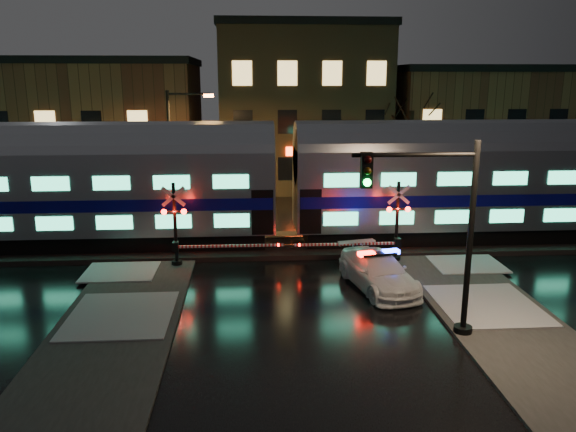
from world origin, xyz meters
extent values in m
plane|color=black|center=(0.00, 0.00, 0.00)|extent=(120.00, 120.00, 0.00)
cube|color=black|center=(0.00, 5.00, 0.12)|extent=(90.00, 4.20, 0.24)
cube|color=#2D2D2D|center=(-6.50, -6.00, 0.06)|extent=(4.00, 20.00, 0.12)
cube|color=#2D2D2D|center=(6.50, -6.00, 0.06)|extent=(4.00, 20.00, 0.12)
cube|color=brown|center=(-13.00, 22.00, 4.50)|extent=(14.00, 10.00, 9.00)
cube|color=brown|center=(2.00, 22.50, 5.75)|extent=(12.00, 11.00, 11.50)
cube|color=brown|center=(15.00, 22.00, 4.25)|extent=(12.00, 10.00, 8.50)
cube|color=black|center=(-13.33, 5.00, 0.64)|extent=(24.00, 2.40, 0.80)
cube|color=#B7BAC1|center=(-13.33, 5.00, 2.94)|extent=(25.00, 3.05, 3.80)
cube|color=#0A0B75|center=(-13.33, 5.00, 2.54)|extent=(24.75, 3.09, 0.55)
cylinder|color=#B7BAC1|center=(-13.33, 5.00, 4.64)|extent=(25.00, 3.05, 3.05)
cube|color=black|center=(12.67, 5.00, 0.64)|extent=(24.00, 2.40, 0.80)
cube|color=#B7BAC1|center=(12.67, 5.00, 2.94)|extent=(25.00, 3.05, 3.80)
cube|color=#0A0B75|center=(12.67, 5.00, 2.54)|extent=(24.75, 3.09, 0.55)
cube|color=#3EEBAB|center=(12.67, 3.45, 1.79)|extent=(21.00, 0.05, 0.62)
cube|color=#3EEBAB|center=(12.67, 3.45, 3.59)|extent=(21.00, 0.05, 0.62)
cylinder|color=#B7BAC1|center=(12.67, 5.00, 4.64)|extent=(25.00, 3.05, 3.05)
imported|color=white|center=(3.00, -0.75, 0.69)|extent=(2.88, 5.07, 1.38)
cube|color=black|center=(3.00, -0.75, 1.42)|extent=(1.49, 0.66, 0.09)
cube|color=#FF0C05|center=(2.49, -0.86, 1.46)|extent=(0.69, 0.45, 0.16)
cube|color=#1426FF|center=(3.51, -0.64, 1.46)|extent=(0.69, 0.45, 0.16)
cylinder|color=black|center=(4.52, 2.40, 0.14)|extent=(0.46, 0.46, 0.28)
cylinder|color=black|center=(4.52, 2.40, 1.84)|extent=(0.15, 0.15, 3.68)
sphere|color=#FF0C05|center=(4.10, 2.22, 2.49)|extent=(0.24, 0.24, 0.24)
sphere|color=#FF0C05|center=(4.93, 2.22, 2.49)|extent=(0.24, 0.24, 0.24)
cube|color=white|center=(2.22, 2.15, 0.97)|extent=(4.61, 0.10, 0.10)
cube|color=black|center=(4.52, 2.15, 0.97)|extent=(0.25, 0.30, 0.45)
cylinder|color=black|center=(-5.24, 2.40, 0.14)|extent=(0.47, 0.47, 0.28)
cylinder|color=black|center=(-5.24, 2.40, 1.88)|extent=(0.15, 0.15, 3.76)
sphere|color=#FF0C05|center=(-5.67, 2.22, 2.54)|extent=(0.24, 0.24, 0.24)
sphere|color=#FF0C05|center=(-4.82, 2.22, 2.54)|extent=(0.24, 0.24, 0.24)
cube|color=white|center=(-2.90, 2.15, 0.99)|extent=(4.69, 0.10, 0.10)
cube|color=black|center=(-5.24, 2.15, 0.99)|extent=(0.25, 0.30, 0.45)
cylinder|color=black|center=(4.82, -5.07, 0.16)|extent=(0.59, 0.59, 0.31)
cylinder|color=black|center=(4.82, -5.07, 3.15)|extent=(0.19, 0.19, 6.30)
cylinder|color=black|center=(2.93, -5.07, 5.88)|extent=(3.78, 0.13, 0.13)
cube|color=black|center=(1.46, -5.22, 5.46)|extent=(0.34, 0.29, 1.05)
sphere|color=#0CFF3F|center=(1.46, -5.38, 5.12)|extent=(0.23, 0.23, 0.23)
cylinder|color=black|center=(-6.23, 9.00, 3.73)|extent=(0.19, 0.19, 7.47)
cylinder|color=black|center=(-5.11, 9.00, 7.28)|extent=(2.24, 0.11, 0.11)
cube|color=orange|center=(-4.08, 9.00, 7.19)|extent=(0.51, 0.26, 0.17)
camera|label=1|loc=(-1.94, -21.35, 8.10)|focal=35.00mm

